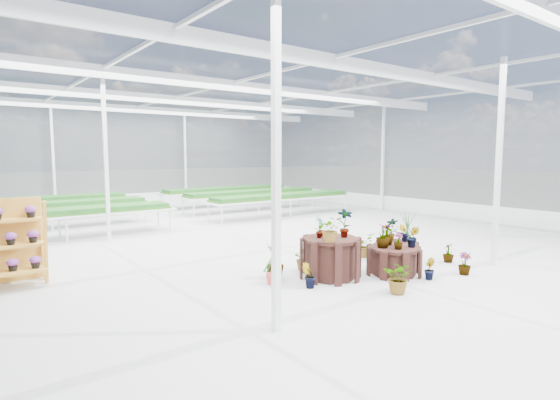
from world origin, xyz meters
TOP-DOWN VIEW (x-y plane):
  - ground_plane at (0.00, 0.00)m, footprint 24.00×24.00m
  - greenhouse_shell at (0.00, 0.00)m, footprint 18.00×24.00m
  - steel_frame at (0.00, 0.00)m, footprint 18.00×24.00m
  - nursery_benches at (0.00, 7.20)m, footprint 16.00×7.00m
  - plinth_tall at (-0.57, -2.54)m, footprint 1.46×1.46m
  - plinth_mid at (0.63, -3.14)m, footprint 1.37×1.37m
  - plinth_low at (1.63, -2.44)m, footprint 1.17×1.17m
  - nursery_plants at (0.31, -2.51)m, footprint 4.75×3.04m

SIDE VIEW (x-z plane):
  - ground_plane at x=0.00m, z-range 0.00..0.00m
  - plinth_low at x=1.63m, z-range 0.00..0.43m
  - plinth_mid at x=0.63m, z-range 0.00..0.57m
  - plinth_tall at x=-0.57m, z-range 0.00..0.81m
  - nursery_benches at x=0.00m, z-range 0.00..0.84m
  - nursery_plants at x=0.31m, z-range -0.18..1.21m
  - greenhouse_shell at x=0.00m, z-range 0.00..4.50m
  - steel_frame at x=0.00m, z-range 0.00..4.50m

